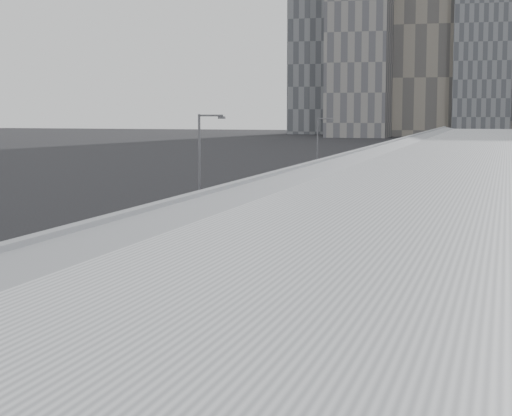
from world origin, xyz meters
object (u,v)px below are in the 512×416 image
at_px(bus_4, 322,204).
at_px(bus_7, 388,173).
at_px(bus_5, 352,190).
at_px(street_lamp_near, 202,172).
at_px(bus_8, 400,165).
at_px(bus_1, 111,311).
at_px(suv, 377,166).
at_px(shipping_container, 337,173).
at_px(bus_6, 379,180).
at_px(street_lamp_far, 319,149).
at_px(bus_3, 276,228).
at_px(bus_2, 215,266).

xyz_separation_m(bus_4, bus_7, (0.51, 39.69, -0.04)).
bearing_deg(bus_5, street_lamp_near, -95.71).
xyz_separation_m(bus_5, bus_8, (-0.14, 42.51, -0.14)).
relative_size(bus_5, bus_8, 1.09).
height_order(bus_1, suv, bus_1).
distance_m(bus_1, suv, 107.57).
height_order(shipping_container, suv, shipping_container).
bearing_deg(bus_6, bus_8, 90.13).
relative_size(bus_5, street_lamp_far, 1.53).
distance_m(bus_4, shipping_container, 44.15).
xyz_separation_m(bus_3, street_lamp_far, (-6.50, 44.19, 3.47)).
relative_size(bus_2, suv, 2.37).
relative_size(bus_6, street_lamp_far, 1.49).
bearing_deg(street_lamp_far, bus_3, -81.63).
height_order(bus_6, bus_8, bus_6).
height_order(bus_6, shipping_container, bus_6).
height_order(bus_2, bus_4, bus_4).
relative_size(street_lamp_far, suv, 1.63).
xyz_separation_m(bus_5, shipping_container, (-7.19, 29.17, -0.44)).
bearing_deg(street_lamp_far, bus_6, 0.54).
xyz_separation_m(bus_3, bus_4, (-0.12, 16.16, -0.05)).
bearing_deg(bus_8, bus_7, -84.54).
bearing_deg(bus_1, bus_4, 85.90).
bearing_deg(bus_3, bus_8, 92.75).
bearing_deg(bus_2, street_lamp_near, 116.53).
xyz_separation_m(bus_4, shipping_container, (-7.08, 43.58, -0.43)).
relative_size(bus_1, bus_8, 1.11).
xyz_separation_m(bus_3, shipping_container, (-7.19, 59.74, -0.48)).
height_order(bus_1, shipping_container, bus_1).
xyz_separation_m(bus_1, suv, (-4.78, 107.46, -0.93)).
bearing_deg(bus_7, suv, 97.38).
xyz_separation_m(bus_7, suv, (-5.32, 25.82, -0.86)).
relative_size(bus_1, bus_3, 1.00).
height_order(bus_5, bus_7, bus_5).
height_order(bus_2, shipping_container, bus_2).
bearing_deg(bus_5, bus_6, 91.38).
bearing_deg(bus_4, bus_6, 82.01).
distance_m(bus_1, bus_2, 11.36).
distance_m(bus_2, bus_3, 14.45).
bearing_deg(street_lamp_near, shipping_container, 91.45).
bearing_deg(bus_5, bus_4, -85.44).
xyz_separation_m(bus_4, street_lamp_near, (-5.58, -15.63, 3.87)).
xyz_separation_m(bus_3, bus_5, (-0.00, 30.56, -0.04)).
bearing_deg(bus_7, street_lamp_near, -100.53).
distance_m(bus_1, street_lamp_near, 27.17).
bearing_deg(suv, street_lamp_near, -108.49).
relative_size(bus_5, suv, 2.49).
distance_m(bus_1, street_lamp_far, 70.35).
height_order(bus_1, street_lamp_far, street_lamp_far).
bearing_deg(bus_7, bus_1, -94.63).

